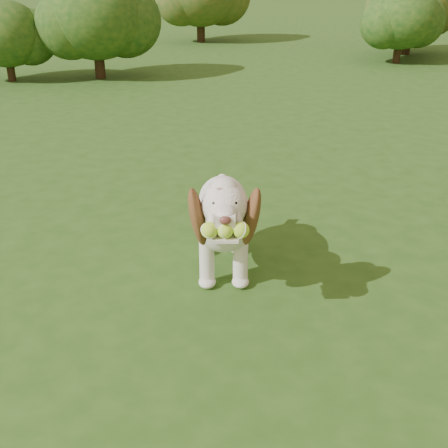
{
  "coord_description": "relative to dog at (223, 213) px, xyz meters",
  "views": [
    {
      "loc": [
        0.18,
        -3.17,
        1.95
      ],
      "look_at": [
        0.25,
        -0.06,
        0.51
      ],
      "focal_mm": 45.0,
      "sensor_mm": 36.0,
      "label": 1
    }
  ],
  "objects": [
    {
      "name": "ground",
      "position": [
        -0.25,
        -0.21,
        -0.46
      ],
      "size": [
        80.0,
        80.0,
        0.0
      ],
      "primitive_type": "plane",
      "color": "#244814",
      "rests_on": "ground"
    },
    {
      "name": "shrub_f",
      "position": [
        4.57,
        10.34,
        0.7
      ],
      "size": [
        1.9,
        1.9,
        1.97
      ],
      "color": "#382314",
      "rests_on": "ground"
    },
    {
      "name": "shrub_a",
      "position": [
        -3.72,
        7.17,
        0.37
      ],
      "size": [
        1.36,
        1.36,
        1.41
      ],
      "color": "#382314",
      "rests_on": "ground"
    },
    {
      "name": "dog",
      "position": [
        0.0,
        0.0,
        0.0
      ],
      "size": [
        0.46,
        1.32,
        0.86
      ],
      "rotation": [
        0.0,
        0.0,
        -0.01
      ],
      "color": "silver",
      "rests_on": "ground"
    },
    {
      "name": "shrub_d",
      "position": [
        3.95,
        9.06,
        0.48
      ],
      "size": [
        1.54,
        1.54,
        1.59
      ],
      "color": "#382314",
      "rests_on": "ground"
    },
    {
      "name": "shrub_b",
      "position": [
        -2.15,
        7.41,
        0.64
      ],
      "size": [
        1.81,
        1.81,
        1.88
      ],
      "color": "#382314",
      "rests_on": "ground"
    }
  ]
}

